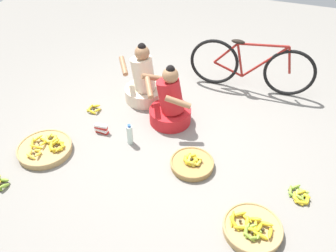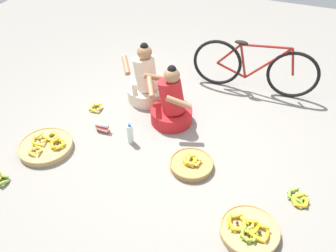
% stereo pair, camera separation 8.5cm
% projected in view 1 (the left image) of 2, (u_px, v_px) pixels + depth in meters
% --- Properties ---
extents(ground_plane, '(10.00, 10.00, 0.00)m').
position_uv_depth(ground_plane, '(174.00, 138.00, 4.18)').
color(ground_plane, gray).
extents(vendor_woman_front, '(0.69, 0.52, 0.80)m').
position_uv_depth(vendor_woman_front, '(170.00, 105.00, 4.27)').
color(vendor_woman_front, red).
rests_on(vendor_woman_front, ground).
extents(vendor_woman_behind, '(0.73, 0.54, 0.83)m').
position_uv_depth(vendor_woman_behind, '(144.00, 82.00, 4.63)').
color(vendor_woman_behind, beige).
rests_on(vendor_woman_behind, ground).
extents(bicycle_leaning, '(1.70, 0.13, 0.73)m').
position_uv_depth(bicycle_leaning, '(251.00, 67.00, 4.77)').
color(bicycle_leaning, black).
rests_on(bicycle_leaning, ground).
extents(banana_basket_front_center, '(0.62, 0.62, 0.14)m').
position_uv_depth(banana_basket_front_center, '(45.00, 148.00, 3.98)').
color(banana_basket_front_center, tan).
rests_on(banana_basket_front_center, ground).
extents(banana_basket_near_bicycle, '(0.48, 0.48, 0.14)m').
position_uv_depth(banana_basket_near_bicycle, '(192.00, 163.00, 3.80)').
color(banana_basket_near_bicycle, '#A87F47').
rests_on(banana_basket_near_bicycle, ground).
extents(banana_basket_near_vendor, '(0.54, 0.54, 0.15)m').
position_uv_depth(banana_basket_near_vendor, '(252.00, 228.00, 3.17)').
color(banana_basket_near_vendor, tan).
rests_on(banana_basket_near_vendor, ground).
extents(loose_bananas_mid_left, '(0.17, 0.16, 0.09)m').
position_uv_depth(loose_bananas_mid_left, '(94.00, 109.00, 4.58)').
color(loose_bananas_mid_left, gold).
rests_on(loose_bananas_mid_left, ground).
extents(loose_bananas_front_left, '(0.24, 0.26, 0.09)m').
position_uv_depth(loose_bananas_front_left, '(300.00, 196.00, 3.49)').
color(loose_bananas_front_left, '#9EB747').
rests_on(loose_bananas_front_left, ground).
extents(water_bottle, '(0.07, 0.07, 0.27)m').
position_uv_depth(water_bottle, '(130.00, 135.00, 4.04)').
color(water_bottle, silver).
rests_on(water_bottle, ground).
extents(packet_carton_stack, '(0.17, 0.07, 0.12)m').
position_uv_depth(packet_carton_stack, '(101.00, 129.00, 4.22)').
color(packet_carton_stack, red).
rests_on(packet_carton_stack, ground).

